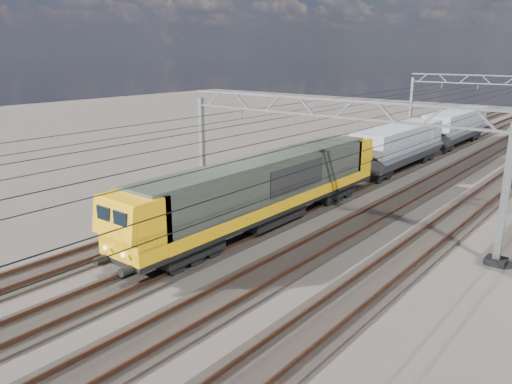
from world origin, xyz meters
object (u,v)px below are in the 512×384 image
Objects in this scene: catenary_gantry_mid at (323,156)px; hopper_wagon_lead at (399,144)px; locomotive at (268,186)px; catenary_gantry_far at (495,105)px; hopper_wagon_mid at (455,125)px.

hopper_wagon_lead is (-2.00, 15.23, -1.67)m from catenary_gantry_mid.
locomotive is at bearing -129.02° from catenary_gantry_mid.
catenary_gantry_mid is at bearing -90.00° from catenary_gantry_far.
locomotive is at bearing -90.00° from hopper_wagon_mid.
catenary_gantry_mid is 1.53× the size of hopper_wagon_lead.
catenary_gantry_mid is at bearing -82.52° from hopper_wagon_lead.
locomotive is 31.90m from hopper_wagon_mid.
catenary_gantry_mid is 1.53× the size of hopper_wagon_mid.
hopper_wagon_mid is at bearing 93.89° from catenary_gantry_mid.
catenary_gantry_far is 0.94× the size of locomotive.
locomotive is (-2.00, -38.47, -1.58)m from catenary_gantry_far.
hopper_wagon_lead is at bearing -95.50° from catenary_gantry_far.
locomotive reaches higher than hopper_wagon_lead.
hopper_wagon_lead is at bearing -90.00° from hopper_wagon_mid.
hopper_wagon_mid is (-2.00, -6.57, -1.67)m from catenary_gantry_far.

